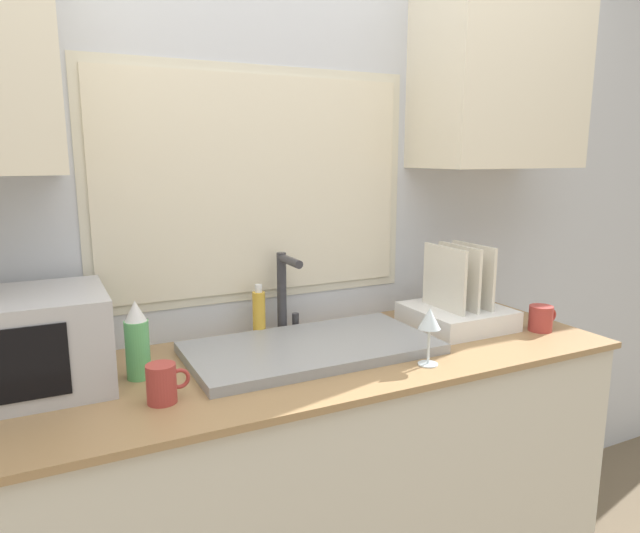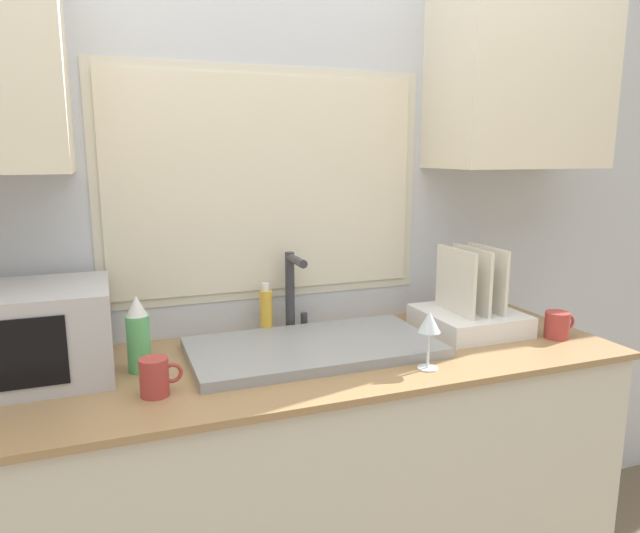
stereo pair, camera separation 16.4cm
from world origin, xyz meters
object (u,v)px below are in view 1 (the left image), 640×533
at_px(soap_bottle, 259,313).
at_px(mug_near_sink, 162,383).
at_px(spray_bottle, 137,341).
at_px(microwave, 21,343).
at_px(dish_rack, 457,308).
at_px(wine_glass, 429,321).
at_px(faucet, 285,287).

bearing_deg(soap_bottle, mug_near_sink, -136.20).
xyz_separation_m(spray_bottle, mug_near_sink, (0.03, -0.19, -0.06)).
xyz_separation_m(microwave, dish_rack, (1.37, -0.06, -0.06)).
relative_size(microwave, mug_near_sink, 3.90).
bearing_deg(dish_rack, microwave, 177.62).
distance_m(dish_rack, wine_glass, 0.42).
distance_m(dish_rack, soap_bottle, 0.70).
bearing_deg(faucet, mug_near_sink, -142.42).
relative_size(faucet, dish_rack, 0.87).
bearing_deg(dish_rack, faucet, 161.51).
xyz_separation_m(dish_rack, wine_glass, (-0.32, -0.26, 0.07)).
relative_size(faucet, mug_near_sink, 2.57).
height_order(dish_rack, spray_bottle, dish_rack).
bearing_deg(soap_bottle, microwave, -168.74).
bearing_deg(wine_glass, microwave, 162.88).
height_order(dish_rack, wine_glass, dish_rack).
distance_m(faucet, mug_near_sink, 0.62).
distance_m(mug_near_sink, wine_glass, 0.75).
xyz_separation_m(microwave, spray_bottle, (0.28, -0.05, -0.02)).
relative_size(spray_bottle, soap_bottle, 1.21).
distance_m(microwave, dish_rack, 1.37).
bearing_deg(soap_bottle, wine_glass, -53.01).
relative_size(microwave, spray_bottle, 1.92).
xyz_separation_m(microwave, mug_near_sink, (0.30, -0.24, -0.08)).
bearing_deg(spray_bottle, microwave, 169.66).
relative_size(microwave, dish_rack, 1.32).
bearing_deg(wine_glass, soap_bottle, 126.99).
distance_m(spray_bottle, soap_bottle, 0.46).
distance_m(soap_bottle, mug_near_sink, 0.54).
bearing_deg(spray_bottle, soap_bottle, 24.31).
bearing_deg(soap_bottle, faucet, -1.46).
bearing_deg(spray_bottle, faucet, 20.04).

